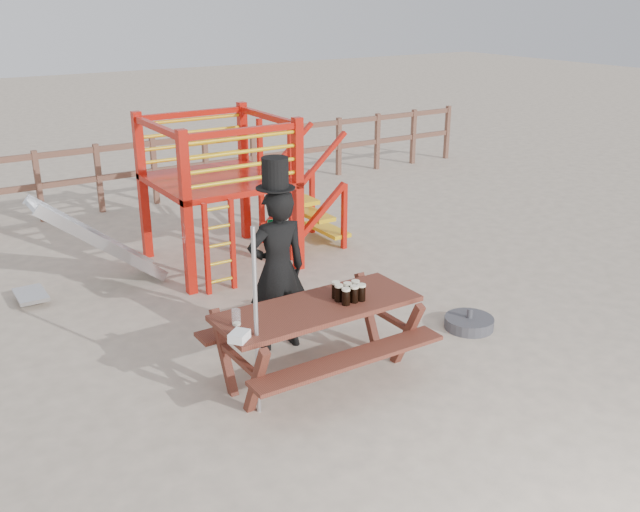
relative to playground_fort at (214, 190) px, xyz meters
The scene contains 10 objects.
ground 3.74m from the playground_fort, 91.99° to the right, with size 60.00×60.00×0.00m, color #C2AE97.
back_fence 3.44m from the playground_fort, 92.08° to the left, with size 15.09×0.09×1.20m.
playground_fort is the anchor object (origin of this frame).
picnic_table 3.53m from the playground_fort, 98.31° to the right, with size 2.02×1.40×0.78m.
man_with_hat 2.71m from the playground_fort, 100.75° to the right, with size 0.69×0.49×2.09m.
metal_pole 3.91m from the playground_fort, 109.36° to the right, with size 0.04×0.04×1.79m, color #B2B2B7.
parasol_base 3.91m from the playground_fort, 65.78° to the right, with size 0.56×0.56×0.24m.
paper_bag 3.99m from the playground_fort, 111.67° to the right, with size 0.18×0.14×0.08m, color white.
stout_pints 3.51m from the playground_fort, 92.98° to the right, with size 0.28×0.27×0.17m.
empty_glasses 3.67m from the playground_fort, 111.66° to the right, with size 0.08×0.08×0.15m.
Camera 1 is at (-3.74, -5.17, 3.62)m, focal length 40.00 mm.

